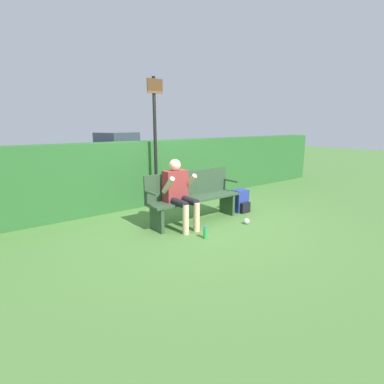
{
  "coord_description": "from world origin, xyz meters",
  "views": [
    {
      "loc": [
        -3.41,
        -4.33,
        1.85
      ],
      "look_at": [
        -0.15,
        -0.1,
        0.62
      ],
      "focal_mm": 28.0,
      "sensor_mm": 36.0,
      "label": 1
    }
  ],
  "objects_px": {
    "park_bench": "(193,196)",
    "backpack": "(241,201)",
    "signpost": "(155,136)",
    "parked_car": "(117,147)",
    "water_bottle": "(206,233)",
    "person_seated": "(179,190)"
  },
  "relations": [
    {
      "from": "person_seated",
      "to": "water_bottle",
      "type": "relative_size",
      "value": 6.17
    },
    {
      "from": "person_seated",
      "to": "signpost",
      "type": "relative_size",
      "value": 0.44
    },
    {
      "from": "person_seated",
      "to": "signpost",
      "type": "height_order",
      "value": "signpost"
    },
    {
      "from": "person_seated",
      "to": "backpack",
      "type": "bearing_deg",
      "value": 0.64
    },
    {
      "from": "water_bottle",
      "to": "signpost",
      "type": "relative_size",
      "value": 0.07
    },
    {
      "from": "park_bench",
      "to": "parked_car",
      "type": "distance_m",
      "value": 11.22
    },
    {
      "from": "backpack",
      "to": "person_seated",
      "type": "bearing_deg",
      "value": -179.36
    },
    {
      "from": "park_bench",
      "to": "parked_car",
      "type": "xyz_separation_m",
      "value": [
        3.23,
        10.75,
        0.15
      ]
    },
    {
      "from": "park_bench",
      "to": "water_bottle",
      "type": "height_order",
      "value": "park_bench"
    },
    {
      "from": "backpack",
      "to": "signpost",
      "type": "xyz_separation_m",
      "value": [
        -1.28,
        1.33,
        1.36
      ]
    },
    {
      "from": "signpost",
      "to": "parked_car",
      "type": "xyz_separation_m",
      "value": [
        3.31,
        9.54,
        -0.93
      ]
    },
    {
      "from": "park_bench",
      "to": "water_bottle",
      "type": "relative_size",
      "value": 9.69
    },
    {
      "from": "backpack",
      "to": "parked_car",
      "type": "relative_size",
      "value": 0.11
    },
    {
      "from": "park_bench",
      "to": "parked_car",
      "type": "bearing_deg",
      "value": 73.26
    },
    {
      "from": "park_bench",
      "to": "water_bottle",
      "type": "bearing_deg",
      "value": -114.9
    },
    {
      "from": "person_seated",
      "to": "water_bottle",
      "type": "xyz_separation_m",
      "value": [
        0.02,
        -0.72,
        -0.6
      ]
    },
    {
      "from": "backpack",
      "to": "parked_car",
      "type": "height_order",
      "value": "parked_car"
    },
    {
      "from": "park_bench",
      "to": "backpack",
      "type": "xyz_separation_m",
      "value": [
        1.2,
        -0.12,
        -0.28
      ]
    },
    {
      "from": "signpost",
      "to": "parked_car",
      "type": "height_order",
      "value": "signpost"
    },
    {
      "from": "water_bottle",
      "to": "parked_car",
      "type": "relative_size",
      "value": 0.05
    },
    {
      "from": "backpack",
      "to": "signpost",
      "type": "bearing_deg",
      "value": 133.87
    },
    {
      "from": "park_bench",
      "to": "water_bottle",
      "type": "xyz_separation_m",
      "value": [
        -0.4,
        -0.86,
        -0.41
      ]
    }
  ]
}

